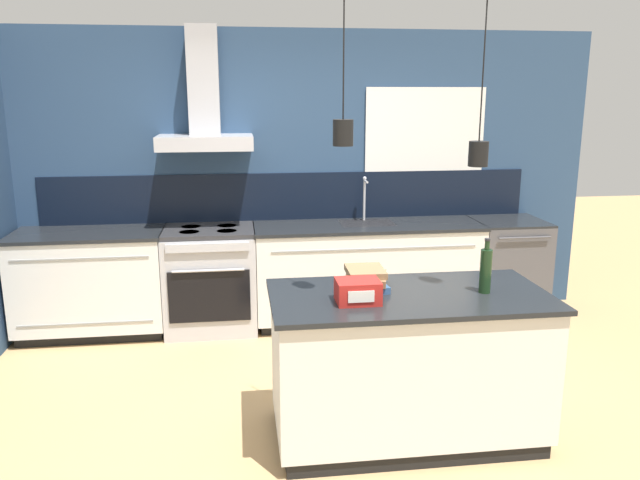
{
  "coord_description": "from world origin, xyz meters",
  "views": [
    {
      "loc": [
        -0.49,
        -3.64,
        2.05
      ],
      "look_at": [
        0.08,
        0.55,
        1.05
      ],
      "focal_mm": 35.0,
      "sensor_mm": 36.0,
      "label": 1
    }
  ],
  "objects_px": {
    "dishwasher": "(506,268)",
    "bottle_on_island": "(486,270)",
    "oven_range": "(211,279)",
    "red_supply_box": "(358,291)",
    "book_stack": "(366,278)"
  },
  "relations": [
    {
      "from": "dishwasher",
      "to": "bottle_on_island",
      "type": "distance_m",
      "value": 2.34
    },
    {
      "from": "oven_range",
      "to": "red_supply_box",
      "type": "height_order",
      "value": "red_supply_box"
    },
    {
      "from": "oven_range",
      "to": "bottle_on_island",
      "type": "bearing_deg",
      "value": -50.06
    },
    {
      "from": "oven_range",
      "to": "dishwasher",
      "type": "height_order",
      "value": "same"
    },
    {
      "from": "oven_range",
      "to": "dishwasher",
      "type": "xyz_separation_m",
      "value": [
        2.73,
        0.0,
        0.0
      ]
    },
    {
      "from": "oven_range",
      "to": "dishwasher",
      "type": "bearing_deg",
      "value": 0.09
    },
    {
      "from": "dishwasher",
      "to": "red_supply_box",
      "type": "height_order",
      "value": "red_supply_box"
    },
    {
      "from": "oven_range",
      "to": "bottle_on_island",
      "type": "height_order",
      "value": "bottle_on_island"
    },
    {
      "from": "book_stack",
      "to": "dishwasher",
      "type": "bearing_deg",
      "value": 46.67
    },
    {
      "from": "dishwasher",
      "to": "book_stack",
      "type": "bearing_deg",
      "value": -133.33
    },
    {
      "from": "book_stack",
      "to": "oven_range",
      "type": "bearing_deg",
      "value": 118.76
    },
    {
      "from": "bottle_on_island",
      "to": "book_stack",
      "type": "height_order",
      "value": "bottle_on_island"
    },
    {
      "from": "bottle_on_island",
      "to": "book_stack",
      "type": "distance_m",
      "value": 0.7
    },
    {
      "from": "dishwasher",
      "to": "bottle_on_island",
      "type": "bearing_deg",
      "value": -117.73
    },
    {
      "from": "bottle_on_island",
      "to": "book_stack",
      "type": "relative_size",
      "value": 1.0
    }
  ]
}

